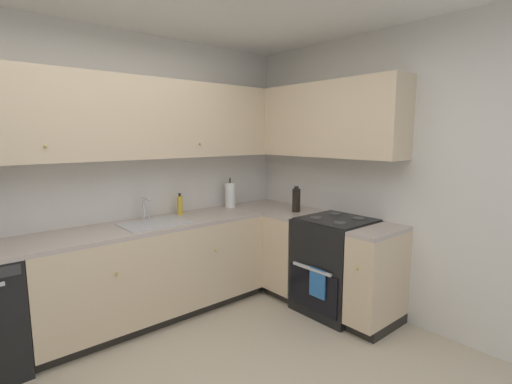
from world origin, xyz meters
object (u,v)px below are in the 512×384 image
Objects in this scene: soap_bottle at (180,205)px; oil_bottle at (296,200)px; oven_range at (336,264)px; paper_towel_roll at (230,195)px.

oil_bottle is at bearing -34.51° from soap_bottle.
oil_bottle is (0.97, -0.67, 0.03)m from soap_bottle.
soap_bottle is (-0.99, 1.17, 0.53)m from oven_range.
paper_towel_roll reaches higher than soap_bottle.
paper_towel_roll reaches higher than oven_range.
oven_range is at bearing -71.77° from paper_towel_roll.
oil_bottle reaches higher than oven_range.
oil_bottle is at bearing -60.81° from paper_towel_roll.
paper_towel_roll is (0.61, -0.02, 0.04)m from soap_bottle.
soap_bottle is 1.18m from oil_bottle.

